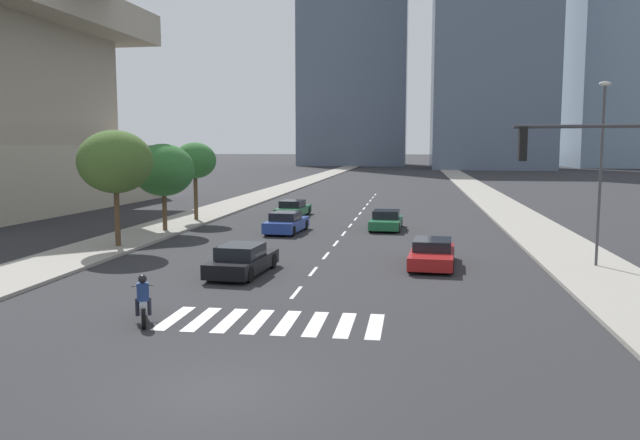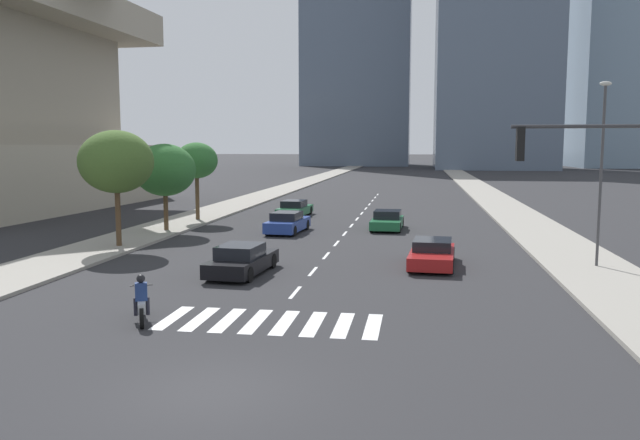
# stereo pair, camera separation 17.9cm
# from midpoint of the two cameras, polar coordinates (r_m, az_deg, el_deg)

# --- Properties ---
(ground_plane) EXTENTS (800.00, 800.00, 0.00)m
(ground_plane) POSITION_cam_midpoint_polar(r_m,az_deg,el_deg) (14.63, -9.69, -14.98)
(ground_plane) COLOR #28282B
(sidewalk_east) EXTENTS (4.00, 260.00, 0.15)m
(sidewalk_east) POSITION_cam_midpoint_polar(r_m,az_deg,el_deg) (43.90, 18.33, -0.61)
(sidewalk_east) COLOR gray
(sidewalk_east) RESTS_ON ground
(sidewalk_west) EXTENTS (4.00, 260.00, 0.15)m
(sidewalk_west) POSITION_cam_midpoint_polar(r_m,az_deg,el_deg) (46.18, -12.22, -0.07)
(sidewalk_west) COLOR gray
(sidewalk_west) RESTS_ON ground
(crosswalk_near) EXTENTS (6.75, 2.76, 0.01)m
(crosswalk_near) POSITION_cam_midpoint_polar(r_m,az_deg,el_deg) (19.78, -4.56, -9.11)
(crosswalk_near) COLOR silver
(crosswalk_near) RESTS_ON ground
(lane_divider_center) EXTENTS (0.14, 50.00, 0.01)m
(lane_divider_center) POSITION_cam_midpoint_polar(r_m,az_deg,el_deg) (47.05, 3.10, 0.10)
(lane_divider_center) COLOR silver
(lane_divider_center) RESTS_ON ground
(motorcycle_lead) EXTENTS (1.13, 2.05, 1.49)m
(motorcycle_lead) POSITION_cam_midpoint_polar(r_m,az_deg,el_deg) (20.37, -15.83, -7.20)
(motorcycle_lead) COLOR black
(motorcycle_lead) RESTS_ON ground
(sedan_green_0) EXTENTS (2.06, 4.38, 1.22)m
(sedan_green_0) POSITION_cam_midpoint_polar(r_m,az_deg,el_deg) (41.28, 5.83, -0.06)
(sedan_green_0) COLOR #1E6038
(sedan_green_0) RESTS_ON ground
(sedan_red_1) EXTENTS (2.21, 4.91, 1.18)m
(sedan_red_1) POSITION_cam_midpoint_polar(r_m,az_deg,el_deg) (29.05, 9.86, -2.99)
(sedan_red_1) COLOR maroon
(sedan_red_1) RESTS_ON ground
(sedan_blue_2) EXTENTS (2.17, 4.63, 1.31)m
(sedan_blue_2) POSITION_cam_midpoint_polar(r_m,az_deg,el_deg) (39.58, -3.16, -0.26)
(sedan_blue_2) COLOR navy
(sedan_blue_2) RESTS_ON ground
(sedan_green_3) EXTENTS (2.13, 4.83, 1.25)m
(sedan_green_3) POSITION_cam_midpoint_polar(r_m,az_deg,el_deg) (48.65, -2.54, 1.00)
(sedan_green_3) COLOR #1E6038
(sedan_green_3) RESTS_ON ground
(sedan_black_4) EXTENTS (2.19, 4.69, 1.28)m
(sedan_black_4) POSITION_cam_midpoint_polar(r_m,az_deg,el_deg) (26.92, -7.19, -3.62)
(sedan_black_4) COLOR black
(sedan_black_4) RESTS_ON ground
(traffic_signal_near) EXTENTS (4.52, 0.28, 6.13)m
(traffic_signal_near) POSITION_cam_midpoint_polar(r_m,az_deg,el_deg) (18.21, 24.95, 2.77)
(traffic_signal_near) COLOR #333335
(traffic_signal_near) RESTS_ON sidewalk_east
(street_lamp_east) EXTENTS (0.50, 0.24, 7.96)m
(street_lamp_east) POSITION_cam_midpoint_polar(r_m,az_deg,el_deg) (30.03, 23.77, 4.88)
(street_lamp_east) COLOR #3F3F42
(street_lamp_east) RESTS_ON sidewalk_east
(street_tree_nearest) EXTENTS (3.85, 3.85, 6.05)m
(street_tree_nearest) POSITION_cam_midpoint_polar(r_m,az_deg,el_deg) (34.72, -18.05, 4.97)
(street_tree_nearest) COLOR #4C3823
(street_tree_nearest) RESTS_ON sidewalk_west
(street_tree_second) EXTENTS (3.80, 3.80, 5.36)m
(street_tree_second) POSITION_cam_midpoint_polar(r_m,az_deg,el_deg) (40.56, -14.00, 4.37)
(street_tree_second) COLOR #4C3823
(street_tree_second) RESTS_ON sidewalk_west
(street_tree_third) EXTENTS (2.99, 2.99, 5.48)m
(street_tree_third) POSITION_cam_midpoint_polar(r_m,az_deg,el_deg) (45.92, -11.27, 5.23)
(street_tree_third) COLOR #4C3823
(street_tree_third) RESTS_ON sidewalk_west
(office_tower_left_skyline) EXTENTS (28.92, 22.02, 89.84)m
(office_tower_left_skyline) POSITION_cam_midpoint_polar(r_m,az_deg,el_deg) (182.00, 3.08, 17.24)
(office_tower_left_skyline) COLOR slate
(office_tower_left_skyline) RESTS_ON ground
(office_tower_center_skyline) EXTENTS (26.90, 25.75, 86.17)m
(office_tower_center_skyline) POSITION_cam_midpoint_polar(r_m,az_deg,el_deg) (159.98, 15.23, 18.29)
(office_tower_center_skyline) COLOR slate
(office_tower_center_skyline) RESTS_ON ground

